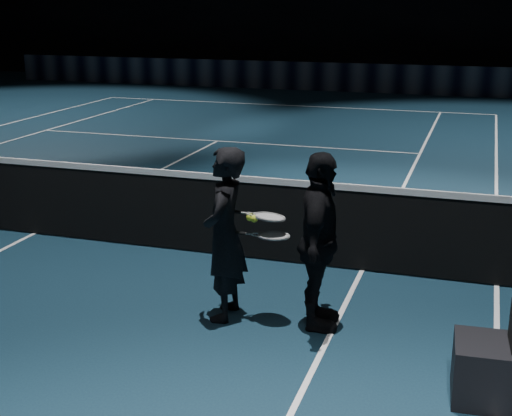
{
  "coord_description": "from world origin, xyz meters",
  "views": [
    {
      "loc": [
        5.23,
        -7.17,
        2.79
      ],
      "look_at": [
        3.4,
        -1.5,
        1.06
      ],
      "focal_mm": 50.0,
      "sensor_mm": 36.0,
      "label": 1
    }
  ],
  "objects": [
    {
      "name": "floor",
      "position": [
        0.0,
        0.0,
        0.0
      ],
      "size": [
        36.0,
        36.0,
        0.0
      ],
      "primitive_type": "plane",
      "color": "#0D2132",
      "rests_on": "ground"
    },
    {
      "name": "court_lines",
      "position": [
        0.0,
        0.0,
        0.0
      ],
      "size": [
        10.98,
        23.78,
        0.01
      ],
      "primitive_type": null,
      "color": "white",
      "rests_on": "floor"
    },
    {
      "name": "net_mesh",
      "position": [
        0.0,
        0.0,
        0.45
      ],
      "size": [
        12.8,
        0.02,
        0.86
      ],
      "primitive_type": "cube",
      "color": "black",
      "rests_on": "floor"
    },
    {
      "name": "net_tape",
      "position": [
        0.0,
        0.0,
        0.92
      ],
      "size": [
        12.8,
        0.03,
        0.07
      ],
      "primitive_type": "cube",
      "color": "white",
      "rests_on": "net_mesh"
    },
    {
      "name": "sponsor_backdrop",
      "position": [
        0.0,
        15.5,
        0.45
      ],
      "size": [
        22.0,
        0.15,
        0.9
      ],
      "primitive_type": "cube",
      "color": "black",
      "rests_on": "floor"
    },
    {
      "name": "player_a",
      "position": [
        3.11,
        -1.53,
        0.79
      ],
      "size": [
        0.42,
        0.6,
        1.58
      ],
      "primitive_type": "imported",
      "rotation": [
        0.0,
        0.0,
        -1.5
      ],
      "color": "black",
      "rests_on": "floor"
    },
    {
      "name": "player_b",
      "position": [
        3.96,
        -1.47,
        0.79
      ],
      "size": [
        0.5,
        0.97,
        1.58
      ],
      "primitive_type": "imported",
      "rotation": [
        0.0,
        0.0,
        1.7
      ],
      "color": "black",
      "rests_on": "floor"
    },
    {
      "name": "racket_lower",
      "position": [
        3.56,
        -1.5,
        0.82
      ],
      "size": [
        0.69,
        0.26,
        0.03
      ],
      "primitive_type": null,
      "rotation": [
        0.0,
        0.0,
        0.06
      ],
      "color": "black",
      "rests_on": "player_a"
    },
    {
      "name": "racket_upper",
      "position": [
        3.51,
        -1.46,
        0.97
      ],
      "size": [
        0.7,
        0.31,
        0.1
      ],
      "primitive_type": null,
      "rotation": [
        0.0,
        0.1,
        0.13
      ],
      "color": "black",
      "rests_on": "player_b"
    },
    {
      "name": "tennis_balls",
      "position": [
        3.36,
        -1.5,
        0.98
      ],
      "size": [
        0.12,
        0.1,
        0.12
      ],
      "primitive_type": null,
      "color": "#C9DB2E",
      "rests_on": "racket_upper"
    }
  ]
}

